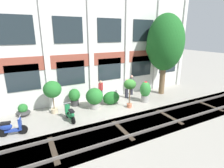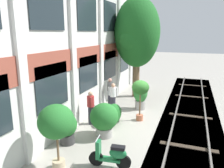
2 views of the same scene
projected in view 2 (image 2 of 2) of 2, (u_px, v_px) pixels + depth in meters
The scene contains 14 objects.
ground_plane at pixel (135, 121), 10.67m from camera, with size 80.00×80.00×0.00m, color #9E998E.
apartment_facade at pixel (83, 34), 10.65m from camera, with size 15.61×0.64×8.31m.
rail_tracks at pixel (189, 131), 9.85m from camera, with size 23.25×2.80×0.43m.
broadleaf_tree at pixel (137, 34), 13.94m from camera, with size 3.05×2.91×6.45m.
potted_plant_fluted_column at pixel (104, 118), 8.95m from camera, with size 1.17×1.17×1.42m.
potted_plant_glazed_jar at pixel (140, 94), 12.16m from camera, with size 0.79×0.79×1.58m.
potted_plant_ribbed_drum at pixel (67, 127), 8.38m from camera, with size 0.80×0.80×1.23m.
potted_plant_low_pan at pixel (140, 90), 10.43m from camera, with size 0.83×0.83×2.01m.
potted_plant_terracotta_small at pixel (56, 123), 6.58m from camera, with size 1.11×1.11×2.14m.
scooter_near_curb at pixel (112, 155), 6.91m from camera, with size 0.50×1.38×0.98m.
resident_by_doorway at pixel (91, 107), 10.15m from camera, with size 0.47×0.34×1.59m.
resident_watching_tracks at pixel (113, 96), 11.91m from camera, with size 0.34×0.53×1.56m.
resident_near_plants at pixel (110, 91), 12.76m from camera, with size 0.52×0.34×1.66m.
topiary_hedge at pixel (113, 114), 10.27m from camera, with size 1.26×0.70×0.96m, color #19561E.
Camera 2 is at (-9.74, -2.41, 4.21)m, focal length 35.00 mm.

